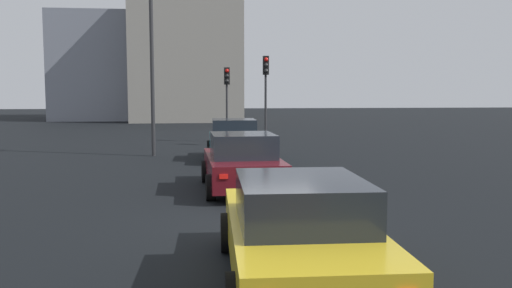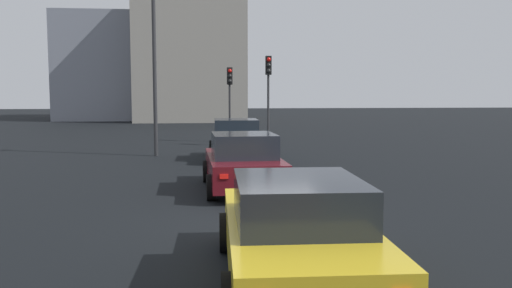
{
  "view_description": "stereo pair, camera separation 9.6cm",
  "coord_description": "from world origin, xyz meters",
  "views": [
    {
      "loc": [
        -10.39,
        1.26,
        2.6
      ],
      "look_at": [
        0.54,
        0.0,
        1.53
      ],
      "focal_mm": 36.84,
      "sensor_mm": 36.0,
      "label": 1
    },
    {
      "loc": [
        -10.4,
        1.16,
        2.6
      ],
      "look_at": [
        0.54,
        0.0,
        1.53
      ],
      "focal_mm": 36.84,
      "sensor_mm": 36.0,
      "label": 2
    }
  ],
  "objects": [
    {
      "name": "building_facade_center",
      "position": [
        45.83,
        10.0,
        5.11
      ],
      "size": [
        13.36,
        9.52,
        10.21
      ],
      "primitive_type": "cube",
      "color": "gray",
      "rests_on": "ground_plane"
    },
    {
      "name": "car_yellow_third",
      "position": [
        -3.47,
        -0.12,
        0.72
      ],
      "size": [
        4.7,
        2.19,
        1.48
      ],
      "rotation": [
        0.0,
        0.0,
        -0.03
      ],
      "color": "gold",
      "rests_on": "ground_plane"
    },
    {
      "name": "traffic_light_near_left",
      "position": [
        17.5,
        -0.4,
        2.85
      ],
      "size": [
        0.32,
        0.29,
        3.95
      ],
      "rotation": [
        0.0,
        0.0,
        3.2
      ],
      "color": "#2D2D30",
      "rests_on": "ground_plane"
    },
    {
      "name": "traffic_light_near_right",
      "position": [
        14.89,
        -2.13,
        3.14
      ],
      "size": [
        0.32,
        0.28,
        4.38
      ],
      "rotation": [
        0.0,
        0.0,
        3.14
      ],
      "color": "#2D2D30",
      "rests_on": "ground_plane"
    },
    {
      "name": "car_maroon_second",
      "position": [
        3.53,
        0.03,
        0.74
      ],
      "size": [
        4.33,
        2.15,
        1.54
      ],
      "rotation": [
        0.0,
        0.0,
        0.03
      ],
      "color": "#510F16",
      "rests_on": "ground_plane"
    },
    {
      "name": "building_facade_left",
      "position": [
        42.61,
        2.0,
        6.12
      ],
      "size": [
        14.07,
        10.01,
        12.24
      ],
      "primitive_type": "cube",
      "color": "gray",
      "rests_on": "ground_plane"
    },
    {
      "name": "street_lamp_kerbside",
      "position": [
        11.58,
        3.0,
        4.34
      ],
      "size": [
        0.56,
        0.36,
        7.37
      ],
      "color": "#2D2D30",
      "rests_on": "ground_plane"
    },
    {
      "name": "ground_plane",
      "position": [
        0.0,
        0.0,
        -0.1
      ],
      "size": [
        160.0,
        160.0,
        0.2
      ],
      "primitive_type": "cube",
      "color": "black"
    },
    {
      "name": "car_teal_lead",
      "position": [
        10.16,
        -0.22,
        0.76
      ],
      "size": [
        4.14,
        2.18,
        1.59
      ],
      "rotation": [
        0.0,
        0.0,
        -0.02
      ],
      "color": "#19606B",
      "rests_on": "ground_plane"
    }
  ]
}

